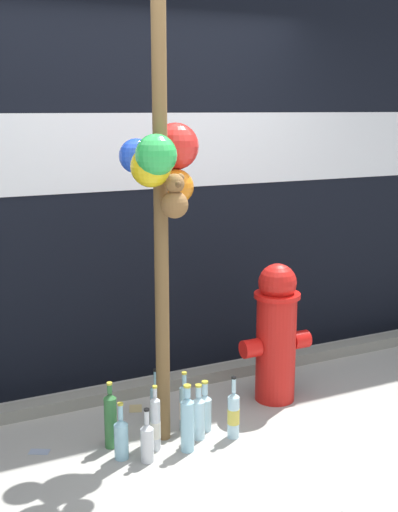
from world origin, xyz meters
name	(u,v)px	position (x,y,z in m)	size (l,w,h in m)	color
ground_plane	(229,467)	(0.00, 0.00, 0.00)	(14.00, 14.00, 0.00)	#9E9B93
building_wall	(129,127)	(0.00, 1.43, 1.74)	(10.00, 0.21, 3.48)	black
curb_strip	(153,386)	(0.00, 1.07, 0.04)	(8.00, 0.12, 0.08)	gray
memorial_post	(162,127)	(-0.17, 0.47, 1.76)	(0.62, 0.51, 3.06)	brown
fire_hydrant	(276,332)	(0.67, 0.61, 0.46)	(0.49, 0.29, 0.91)	red
bottle_0	(121,437)	(-0.48, 0.34, 0.12)	(0.08, 0.08, 0.32)	#93CCE0
bottle_1	(187,422)	(-0.13, 0.26, 0.17)	(0.08, 0.08, 0.39)	#93CCE0
bottle_2	(157,400)	(-0.14, 0.68, 0.13)	(0.08, 0.08, 0.33)	#93CCE0
bottle_3	(233,414)	(0.18, 0.28, 0.14)	(0.07, 0.07, 0.37)	#B2DBEA
bottle_4	(155,424)	(-0.28, 0.34, 0.16)	(0.06, 0.06, 0.38)	silver
bottle_5	(147,441)	(-0.37, 0.24, 0.12)	(0.07, 0.07, 0.31)	silver
bottle_6	(205,410)	(0.07, 0.43, 0.12)	(0.08, 0.08, 0.31)	#B2DBEA
bottle_7	(184,407)	(-0.04, 0.48, 0.15)	(0.06, 0.06, 0.37)	#93CCE0
bottle_8	(111,419)	(-0.49, 0.48, 0.17)	(0.07, 0.07, 0.39)	#337038
bottle_9	(199,416)	(-0.01, 0.35, 0.14)	(0.07, 0.07, 0.33)	#B2DBEA
litter_0	(352,508)	(0.34, -0.59, 0.00)	(0.08, 0.09, 0.01)	silver
litter_1	(136,408)	(-0.20, 0.87, 0.00)	(0.11, 0.08, 0.01)	tan
litter_2	(39,452)	(-0.87, 0.60, 0.00)	(0.11, 0.06, 0.01)	#8C99B2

